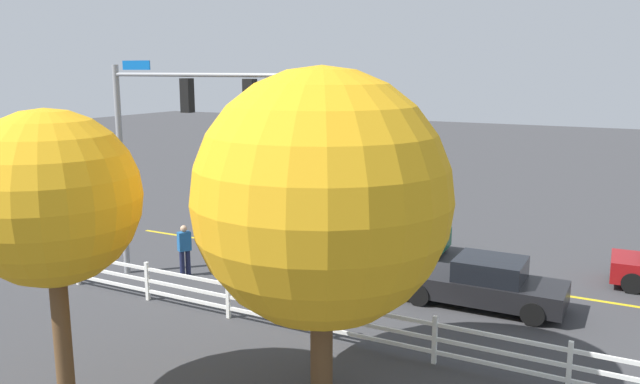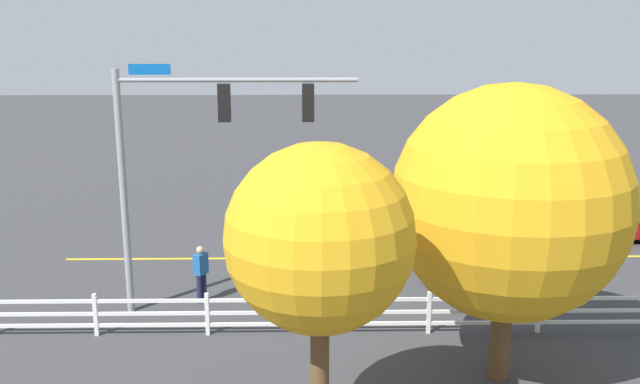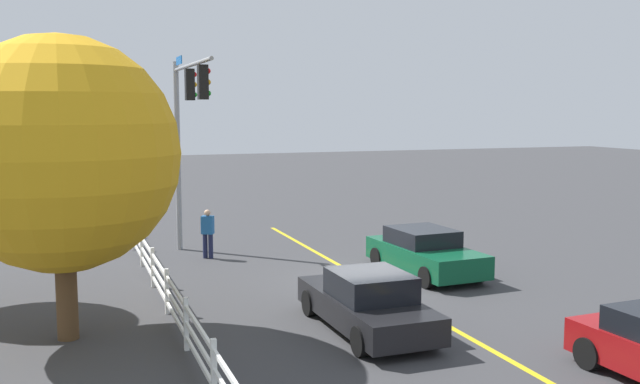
% 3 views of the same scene
% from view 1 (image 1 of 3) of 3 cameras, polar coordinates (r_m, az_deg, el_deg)
% --- Properties ---
extents(ground_plane, '(120.00, 120.00, 0.00)m').
position_cam_1_polar(ground_plane, '(22.07, 4.06, -6.53)').
color(ground_plane, '#38383A').
extents(lane_center_stripe, '(28.00, 0.16, 0.01)m').
position_cam_1_polar(lane_center_stripe, '(20.86, 14.25, -7.90)').
color(lane_center_stripe, gold).
rests_on(lane_center_stripe, ground_plane).
extents(signal_assembly, '(6.45, 0.38, 6.90)m').
position_cam_1_polar(signal_assembly, '(19.86, -13.73, 5.45)').
color(signal_assembly, gray).
rests_on(signal_assembly, ground_plane).
extents(car_0, '(4.53, 2.19, 1.41)m').
position_cam_1_polar(car_0, '(23.71, 5.93, -3.60)').
color(car_0, '#0C4C2D').
rests_on(car_0, ground_plane).
extents(car_2, '(4.62, 1.91, 1.42)m').
position_cam_1_polar(car_2, '(18.73, 14.50, -7.97)').
color(car_2, black).
rests_on(car_2, ground_plane).
extents(pedestrian, '(0.43, 0.48, 1.69)m').
position_cam_1_polar(pedestrian, '(21.08, -12.11, -4.96)').
color(pedestrian, '#191E3F').
rests_on(pedestrian, ground_plane).
extents(white_rail_fence, '(26.10, 0.10, 1.15)m').
position_cam_1_polar(white_rail_fence, '(15.48, 5.08, -12.00)').
color(white_rail_fence, white).
rests_on(white_rail_fence, ground_plane).
extents(tree_0, '(3.35, 3.35, 5.96)m').
position_cam_1_polar(tree_0, '(12.81, -23.08, -0.62)').
color(tree_0, brown).
rests_on(tree_0, ground_plane).
extents(tree_2, '(5.17, 5.17, 6.73)m').
position_cam_1_polar(tree_2, '(12.47, 0.14, -0.62)').
color(tree_2, brown).
rests_on(tree_2, ground_plane).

